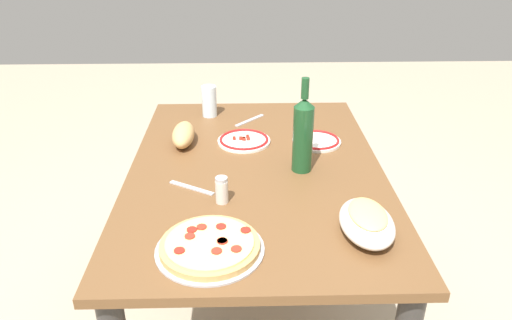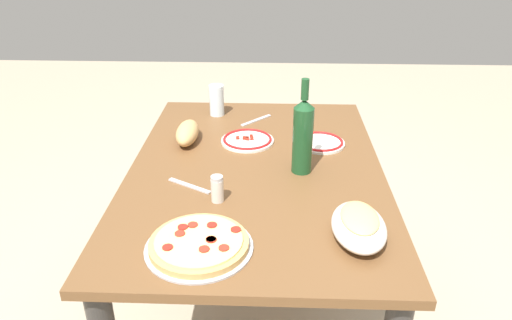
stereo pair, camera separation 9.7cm
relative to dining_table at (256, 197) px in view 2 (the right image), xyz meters
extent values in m
cube|color=brown|center=(0.00, 0.00, 0.11)|extent=(1.30, 0.89, 0.03)
cylinder|color=#33302D|center=(0.59, -0.39, -0.27)|extent=(0.07, 0.07, 0.72)
cylinder|color=#33302D|center=(0.59, 0.39, -0.27)|extent=(0.07, 0.07, 0.72)
cylinder|color=#B7B7BC|center=(-0.47, 0.14, 0.13)|extent=(0.29, 0.29, 0.01)
cylinder|color=tan|center=(-0.47, 0.14, 0.14)|extent=(0.27, 0.27, 0.02)
cylinder|color=#EFD684|center=(-0.47, 0.14, 0.15)|extent=(0.24, 0.24, 0.01)
cylinder|color=#B22D1E|center=(-0.47, 0.10, 0.15)|extent=(0.03, 0.03, 0.00)
cylinder|color=#B22D1E|center=(-0.41, 0.16, 0.15)|extent=(0.03, 0.03, 0.00)
cylinder|color=maroon|center=(-0.51, 0.21, 0.15)|extent=(0.03, 0.03, 0.00)
cylinder|color=#B22D1E|center=(-0.52, 0.11, 0.15)|extent=(0.03, 0.03, 0.00)
cylinder|color=maroon|center=(-0.42, 0.19, 0.15)|extent=(0.03, 0.03, 0.00)
cylinder|color=maroon|center=(-0.47, 0.10, 0.15)|extent=(0.03, 0.03, 0.00)
cylinder|color=#B22D1E|center=(-0.51, 0.06, 0.15)|extent=(0.03, 0.03, 0.00)
cylinder|color=maroon|center=(-0.43, 0.04, 0.15)|extent=(0.03, 0.03, 0.00)
cylinder|color=maroon|center=(-0.41, 0.11, 0.15)|extent=(0.03, 0.03, 0.00)
cylinder|color=#B22D1E|center=(-0.45, 0.19, 0.15)|extent=(0.03, 0.03, 0.00)
ellipsoid|color=white|center=(-0.40, -0.30, 0.16)|extent=(0.24, 0.15, 0.07)
ellipsoid|color=#AD2819|center=(-0.40, -0.30, 0.17)|extent=(0.20, 0.12, 0.03)
ellipsoid|color=#EACC75|center=(-0.40, -0.30, 0.19)|extent=(0.17, 0.10, 0.02)
cylinder|color=#194723|center=(-0.02, -0.16, 0.24)|extent=(0.07, 0.07, 0.23)
cone|color=#194723|center=(-0.02, -0.16, 0.37)|extent=(0.07, 0.07, 0.03)
cylinder|color=#194723|center=(-0.02, -0.16, 0.42)|extent=(0.03, 0.03, 0.07)
cylinder|color=silver|center=(0.50, 0.19, 0.19)|extent=(0.06, 0.06, 0.14)
cylinder|color=white|center=(0.21, 0.04, 0.13)|extent=(0.21, 0.21, 0.01)
torus|color=red|center=(0.21, 0.04, 0.14)|extent=(0.19, 0.19, 0.01)
cube|color=#AD2819|center=(0.22, 0.06, 0.14)|extent=(0.01, 0.01, 0.01)
cube|color=#AD2819|center=(0.21, 0.04, 0.14)|extent=(0.01, 0.01, 0.01)
cube|color=#AD2819|center=(0.23, 0.03, 0.14)|extent=(0.01, 0.01, 0.01)
cube|color=#AD2819|center=(0.22, 0.08, 0.14)|extent=(0.01, 0.01, 0.01)
cube|color=#AD2819|center=(0.21, 0.04, 0.14)|extent=(0.01, 0.01, 0.01)
cube|color=#AD2819|center=(0.21, 0.02, 0.14)|extent=(0.01, 0.01, 0.01)
cylinder|color=white|center=(0.20, -0.24, 0.13)|extent=(0.19, 0.19, 0.01)
torus|color=red|center=(0.20, -0.24, 0.14)|extent=(0.18, 0.18, 0.01)
ellipsoid|color=tan|center=(0.21, 0.28, 0.16)|extent=(0.20, 0.08, 0.08)
cylinder|color=silver|center=(-0.23, 0.11, 0.16)|extent=(0.04, 0.04, 0.07)
cylinder|color=#B7B7BC|center=(-0.23, 0.11, 0.20)|extent=(0.04, 0.04, 0.01)
cube|color=#B7B7BC|center=(-0.14, 0.22, 0.12)|extent=(0.10, 0.15, 0.00)
cube|color=#B7B7BC|center=(0.43, 0.02, 0.12)|extent=(0.13, 0.13, 0.00)
camera|label=1|loc=(-1.52, 0.04, 0.93)|focal=34.04mm
camera|label=2|loc=(-1.52, -0.06, 0.93)|focal=34.04mm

